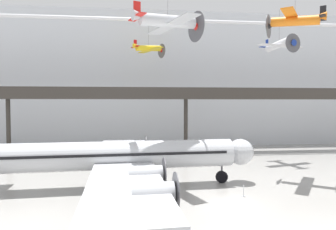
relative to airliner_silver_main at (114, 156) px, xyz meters
name	(u,v)px	position (x,y,z in m)	size (l,w,h in m)	color
ground_plane	(239,203)	(11.11, -5.92, -3.24)	(260.00, 260.00, 0.00)	#9E9B96
hangar_back_wall	(179,80)	(11.11, 29.83, 10.21)	(140.00, 3.00, 26.90)	silver
mezzanine_walkway	(187,98)	(11.11, 21.04, 6.40)	(110.00, 3.20, 11.35)	#38332D
ceiling_truss_beam	(187,21)	(11.11, 20.78, 19.59)	(120.00, 0.60, 0.60)	silver
airliner_silver_main	(114,156)	(0.00, 0.00, 0.00)	(30.58, 34.58, 8.89)	silver
suspended_plane_silver_racer	(168,21)	(5.64, 1.57, 14.24)	(8.23, 9.60, 6.94)	silver
suspended_plane_yellow_lowwing	(149,48)	(4.45, 20.86, 14.79)	(5.96, 6.76, 5.94)	yellow
suspended_plane_white_twin	(279,44)	(23.48, 12.08, 14.17)	(7.50, 6.27, 6.75)	silver
suspended_plane_orange_highwing	(295,21)	(20.24, 1.85, 14.82)	(6.53, 7.03, 6.15)	orange
stanchion_barrier	(244,193)	(12.15, -4.19, -2.92)	(0.36, 0.36, 1.08)	#B2B5BA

